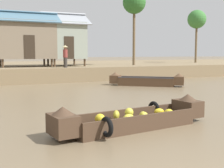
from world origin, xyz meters
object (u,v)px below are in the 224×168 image
at_px(banana_boat, 133,118).
at_px(palm_tree_far, 197,20).
at_px(stilt_house_left, 26,39).
at_px(fishing_skiff_distant, 146,81).
at_px(vendor_person, 65,55).
at_px(palm_tree_near, 134,3).
at_px(stilt_house_mid_left, 64,40).

relative_size(banana_boat, palm_tree_far, 0.83).
bearing_deg(stilt_house_left, fishing_skiff_distant, -50.08).
height_order(stilt_house_left, vendor_person, stilt_house_left).
xyz_separation_m(banana_boat, vendor_person, (2.15, 14.48, 1.70)).
xyz_separation_m(banana_boat, fishing_skiff_distant, (6.19, 9.51, 0.02)).
bearing_deg(palm_tree_near, stilt_house_mid_left, 171.57).
bearing_deg(stilt_house_left, vendor_person, -48.64).
height_order(fishing_skiff_distant, vendor_person, vendor_person).
height_order(palm_tree_far, vendor_person, palm_tree_far).
bearing_deg(fishing_skiff_distant, banana_boat, -123.09).
distance_m(banana_boat, stilt_house_left, 17.44).
distance_m(banana_boat, vendor_person, 14.74).
relative_size(banana_boat, stilt_house_left, 1.00).
distance_m(fishing_skiff_distant, palm_tree_near, 9.87).
relative_size(stilt_house_left, vendor_person, 2.99).
distance_m(fishing_skiff_distant, stilt_house_left, 10.43).
xyz_separation_m(banana_boat, stilt_house_left, (-0.23, 17.18, 2.96)).
height_order(fishing_skiff_distant, palm_tree_near, palm_tree_near).
distance_m(stilt_house_mid_left, vendor_person, 3.33).
xyz_separation_m(stilt_house_left, stilt_house_mid_left, (3.10, 0.30, -0.01)).
relative_size(palm_tree_near, vendor_person, 4.00).
relative_size(fishing_skiff_distant, vendor_person, 2.58).
xyz_separation_m(stilt_house_mid_left, palm_tree_far, (16.29, 2.48, 2.68)).
bearing_deg(palm_tree_far, banana_boat, -133.82).
relative_size(palm_tree_far, vendor_person, 3.60).
xyz_separation_m(stilt_house_left, palm_tree_near, (9.37, -0.63, 3.32)).
distance_m(stilt_house_mid_left, palm_tree_near, 7.16).
xyz_separation_m(fishing_skiff_distant, vendor_person, (-4.05, 4.98, 1.68)).
xyz_separation_m(banana_boat, palm_tree_far, (19.16, 19.97, 5.63)).
bearing_deg(stilt_house_mid_left, vendor_person, -103.45).
bearing_deg(fishing_skiff_distant, palm_tree_near, 67.33).
distance_m(fishing_skiff_distant, vendor_person, 6.63).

